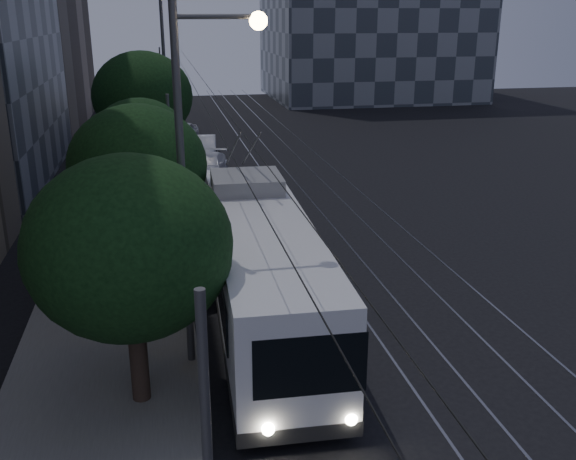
% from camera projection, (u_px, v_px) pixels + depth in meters
% --- Properties ---
extents(ground, '(120.00, 120.00, 0.00)m').
position_uv_depth(ground, '(359.00, 324.00, 19.80)').
color(ground, black).
rests_on(ground, ground).
extents(sidewalk, '(5.00, 90.00, 0.15)m').
position_uv_depth(sidewalk, '(131.00, 179.00, 36.98)').
color(sidewalk, slate).
rests_on(sidewalk, ground).
extents(tram_rails, '(4.52, 90.00, 0.02)m').
position_uv_depth(tram_rails, '(300.00, 172.00, 38.85)').
color(tram_rails, gray).
rests_on(tram_rails, ground).
extents(overhead_wires, '(2.23, 90.00, 6.00)m').
position_uv_depth(overhead_wires, '(172.00, 119.00, 36.36)').
color(overhead_wires, black).
rests_on(overhead_wires, ground).
extents(trolleybus, '(3.17, 13.33, 5.63)m').
position_uv_depth(trolleybus, '(261.00, 266.00, 19.49)').
color(trolleybus, silver).
rests_on(trolleybus, ground).
extents(pickup_silver, '(3.43, 5.51, 1.42)m').
position_uv_depth(pickup_silver, '(229.00, 201.00, 30.38)').
color(pickup_silver, '#AAACB2').
rests_on(pickup_silver, ground).
extents(car_white_a, '(2.51, 4.26, 1.36)m').
position_uv_depth(car_white_a, '(187.00, 170.00, 36.45)').
color(car_white_a, silver).
rests_on(car_white_a, ground).
extents(car_white_b, '(2.89, 4.74, 1.28)m').
position_uv_depth(car_white_b, '(209.00, 165.00, 37.76)').
color(car_white_b, silver).
rests_on(car_white_b, ground).
extents(car_white_c, '(1.67, 3.90, 1.25)m').
position_uv_depth(car_white_c, '(206.00, 145.00, 43.60)').
color(car_white_c, white).
rests_on(car_white_c, ground).
extents(car_white_d, '(3.12, 4.71, 1.49)m').
position_uv_depth(car_white_d, '(181.00, 133.00, 47.41)').
color(car_white_d, silver).
rests_on(car_white_d, ground).
extents(tree_0, '(4.73, 4.73, 6.22)m').
position_uv_depth(tree_0, '(129.00, 248.00, 14.51)').
color(tree_0, black).
rests_on(tree_0, ground).
extents(tree_1, '(4.80, 4.80, 6.24)m').
position_uv_depth(tree_1, '(138.00, 167.00, 22.21)').
color(tree_1, black).
rests_on(tree_1, ground).
extents(tree_2, '(4.07, 4.07, 5.91)m').
position_uv_depth(tree_2, '(140.00, 144.00, 26.33)').
color(tree_2, black).
rests_on(tree_2, ground).
extents(tree_3, '(5.37, 5.37, 7.29)m').
position_uv_depth(tree_3, '(143.00, 97.00, 34.57)').
color(tree_3, black).
rests_on(tree_3, ground).
extents(tree_4, '(4.54, 4.54, 6.39)m').
position_uv_depth(tree_4, '(142.00, 94.00, 40.56)').
color(tree_4, black).
rests_on(tree_4, ground).
extents(tree_5, '(4.27, 4.27, 6.31)m').
position_uv_depth(tree_5, '(146.00, 81.00, 48.00)').
color(tree_5, black).
rests_on(tree_5, ground).
extents(streetlamp_near, '(2.30, 0.44, 9.42)m').
position_uv_depth(streetlamp_near, '(197.00, 159.00, 15.83)').
color(streetlamp_near, '#505052').
rests_on(streetlamp_near, ground).
extents(streetlamp_far, '(2.57, 0.44, 10.71)m').
position_uv_depth(streetlamp_far, '(171.00, 61.00, 38.42)').
color(streetlamp_far, '#505052').
rests_on(streetlamp_far, ground).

